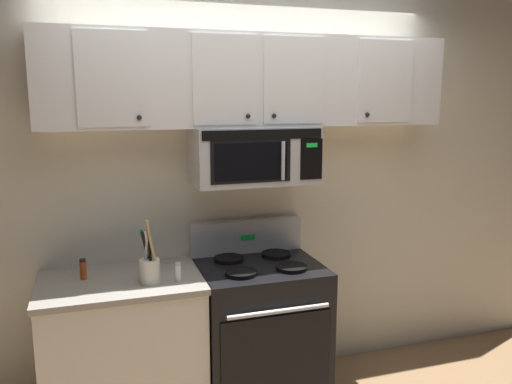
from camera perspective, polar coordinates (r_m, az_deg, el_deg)
name	(u,v)px	position (r m, az deg, el deg)	size (l,w,h in m)	color
back_wall	(242,184)	(3.50, -1.50, 0.86)	(5.20, 0.10, 2.70)	silver
stove_range	(259,330)	(3.43, 0.35, -14.83)	(0.76, 0.69, 1.12)	black
over_range_microwave	(253,155)	(3.23, -0.28, 4.08)	(0.76, 0.43, 0.35)	#B7BABF
upper_cabinets	(252,81)	(3.24, -0.45, 12.06)	(2.50, 0.36, 0.55)	silver
counter_segment	(124,351)	(3.31, -14.26, -16.52)	(0.93, 0.65, 0.90)	white
utensil_crock_cream	(149,266)	(3.00, -11.61, -8.00)	(0.12, 0.12, 0.37)	beige
salt_shaker	(178,272)	(3.01, -8.54, -8.65)	(0.04, 0.04, 0.11)	white
spice_jar	(83,269)	(3.17, -18.42, -8.02)	(0.04, 0.04, 0.12)	#C64C19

